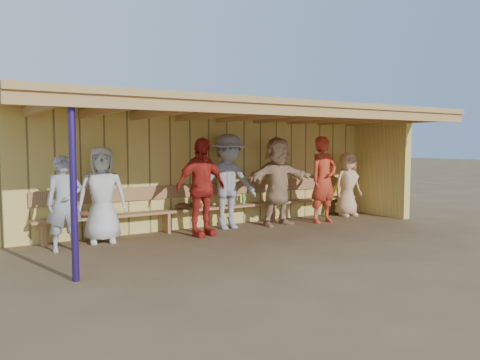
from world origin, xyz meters
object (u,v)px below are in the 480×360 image
object	(u,v)px
player_h	(347,184)
player_b	(102,195)
player_a	(64,203)
player_e	(228,182)
bench	(221,202)
player_f	(278,181)
player_d	(201,187)
player_g	(323,180)

from	to	relation	value
player_h	player_b	bearing A→B (deg)	-178.40
player_a	player_b	distance (m)	0.80
player_b	player_e	size ratio (longest dim) A/B	0.88
player_e	player_h	distance (m)	3.36
player_b	bench	xyz separation A→B (m)	(2.63, 0.31, -0.34)
player_a	player_h	xyz separation A→B (m)	(6.70, 0.28, -0.02)
player_f	player_d	bearing A→B (deg)	-177.85
player_e	player_h	size ratio (longest dim) A/B	1.27
player_g	bench	size ratio (longest dim) A/B	0.26
player_b	bench	world-z (taller)	player_b
player_h	player_a	bearing A→B (deg)	-175.28
player_g	player_h	size ratio (longest dim) A/B	1.25
player_f	player_h	world-z (taller)	player_f
player_d	player_f	size ratio (longest dim) A/B	0.98
player_b	player_d	xyz separation A→B (m)	(1.79, -0.40, 0.08)
player_d	player_e	world-z (taller)	player_e
player_e	bench	xyz separation A→B (m)	(0.00, 0.31, -0.46)
player_a	player_b	bearing A→B (deg)	28.09
player_f	player_g	world-z (taller)	player_g
player_b	player_f	size ratio (longest dim) A/B	0.90
player_e	player_g	size ratio (longest dim) A/B	1.02
player_g	player_e	bearing A→B (deg)	165.93
player_a	player_e	world-z (taller)	player_e
player_e	player_f	world-z (taller)	player_e
player_b	player_g	bearing A→B (deg)	7.51
player_g	player_h	xyz separation A→B (m)	(1.15, 0.40, -0.19)
player_b	player_d	distance (m)	1.83
player_e	player_g	bearing A→B (deg)	-10.17
player_g	player_h	distance (m)	1.23
player_e	player_h	bearing A→B (deg)	0.86
player_e	player_f	xyz separation A→B (m)	(1.11, -0.23, -0.03)
player_b	player_g	xyz separation A→B (m)	(4.83, -0.48, 0.10)
player_e	player_f	bearing A→B (deg)	-9.61
player_e	bench	bearing A→B (deg)	91.49
player_d	player_f	xyz separation A→B (m)	(1.95, 0.17, 0.02)
player_f	bench	world-z (taller)	player_f
player_d	player_h	world-z (taller)	player_d
player_a	player_h	bearing A→B (deg)	4.12
player_a	player_f	world-z (taller)	player_f
player_b	player_f	bearing A→B (deg)	9.67
player_d	bench	world-z (taller)	player_d
player_b	bench	distance (m)	2.67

